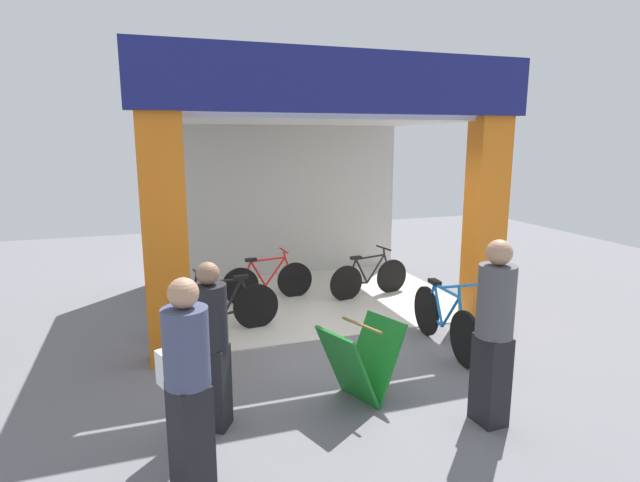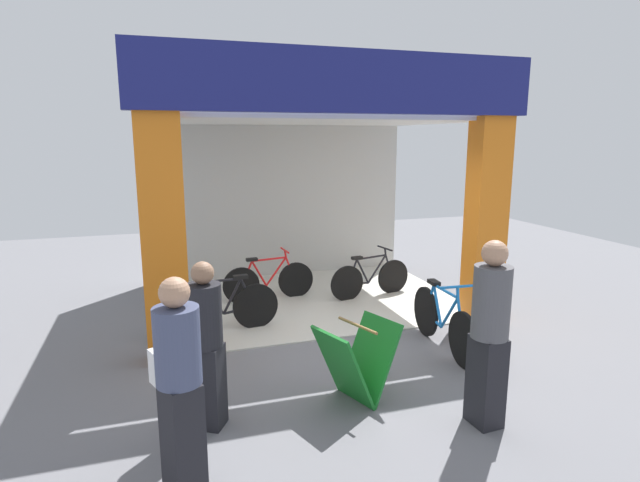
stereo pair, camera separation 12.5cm
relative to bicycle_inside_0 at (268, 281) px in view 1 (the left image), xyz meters
name	(u,v)px [view 1 (the left image)]	position (x,y,z in m)	size (l,w,h in m)	color
ground_plane	(341,338)	(0.55, -1.88, -0.33)	(17.60, 17.60, 0.00)	slate
shop_facade	(303,183)	(0.55, -0.22, 1.59)	(5.00, 3.73, 3.62)	beige
bicycle_inside_0	(268,281)	(0.00, 0.00, 0.00)	(1.50, 0.41, 0.83)	black
bicycle_inside_1	(369,278)	(1.64, -0.34, 0.00)	(1.47, 0.41, 0.82)	black
bicycle_inside_2	(221,309)	(-0.92, -1.21, 0.03)	(1.62, 0.44, 0.89)	black
bicycle_parked_0	(444,321)	(1.64, -2.61, 0.04)	(0.46, 1.68, 0.92)	black
sandwich_board_sign	(361,362)	(0.15, -3.45, 0.07)	(0.89, 0.77, 0.81)	#197226
pedestrian_0	(187,386)	(-1.59, -4.34, 0.53)	(0.43, 0.62, 1.67)	black
pedestrian_1	(494,331)	(1.12, -4.23, 0.57)	(0.35, 0.35, 1.74)	black
pedestrian_2	(211,346)	(-1.32, -3.48, 0.46)	(0.43, 0.43, 1.56)	black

